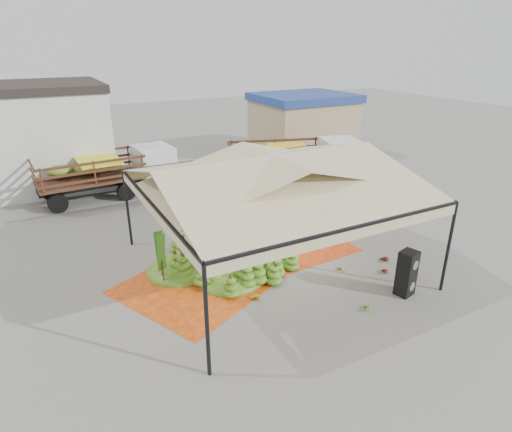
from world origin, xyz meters
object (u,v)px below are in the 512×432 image
banana_heap (229,249)px  vendor (242,200)px  truck_left (113,169)px  truck_right (300,158)px  speaker_stack (407,273)px

banana_heap → vendor: bearing=57.4°
vendor → truck_left: 7.33m
banana_heap → truck_right: bearing=41.8°
banana_heap → truck_right: (7.27, 6.50, 0.87)m
truck_left → truck_right: size_ratio=0.92×
speaker_stack → truck_left: truck_left is taller
banana_heap → truck_left: (-2.09, 9.46, 0.79)m
banana_heap → speaker_stack: (4.05, -4.35, 0.13)m
vendor → truck_left: size_ratio=0.25×
vendor → speaker_stack: bearing=117.9°
banana_heap → truck_left: bearing=102.5°
speaker_stack → truck_left: (-6.14, 13.81, 0.66)m
banana_heap → vendor: vendor is taller
speaker_stack → truck_left: 15.13m
banana_heap → speaker_stack: speaker_stack is taller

